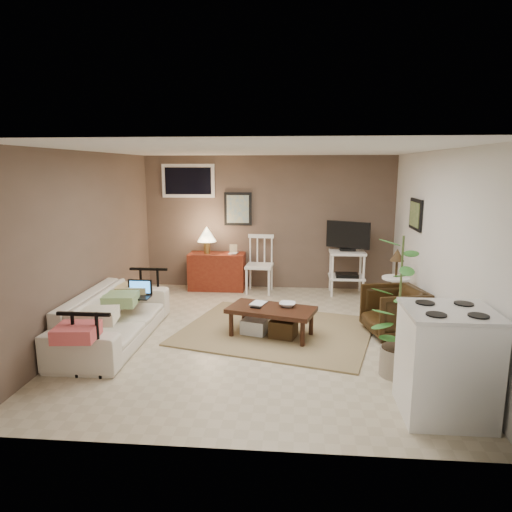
# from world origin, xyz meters

# --- Properties ---
(floor) EXTENTS (5.00, 5.00, 0.00)m
(floor) POSITION_xyz_m (0.00, 0.00, 0.00)
(floor) COLOR #C1B293
(floor) RESTS_ON ground
(art_back) EXTENTS (0.50, 0.03, 0.60)m
(art_back) POSITION_xyz_m (-0.55, 2.48, 1.45)
(art_back) COLOR black
(art_right) EXTENTS (0.03, 0.60, 0.45)m
(art_right) POSITION_xyz_m (2.23, 1.05, 1.52)
(art_right) COLOR black
(window) EXTENTS (0.96, 0.03, 0.60)m
(window) POSITION_xyz_m (-1.45, 2.48, 1.95)
(window) COLOR white
(rug) EXTENTS (2.87, 2.53, 0.02)m
(rug) POSITION_xyz_m (0.25, 0.16, 0.01)
(rug) COLOR #8C7451
(rug) RESTS_ON floor
(coffee_table) EXTENTS (1.22, 0.86, 0.42)m
(coffee_table) POSITION_xyz_m (0.19, -0.04, 0.23)
(coffee_table) COLOR #34150E
(coffee_table) RESTS_ON floor
(sofa) EXTENTS (0.63, 2.16, 0.84)m
(sofa) POSITION_xyz_m (-1.80, -0.34, 0.42)
(sofa) COLOR beige
(sofa) RESTS_ON floor
(sofa_pillows) EXTENTS (0.41, 2.05, 0.15)m
(sofa_pillows) POSITION_xyz_m (-1.75, -0.58, 0.52)
(sofa_pillows) COLOR beige
(sofa_pillows) RESTS_ON sofa
(sofa_end_rails) EXTENTS (0.58, 2.16, 0.73)m
(sofa_end_rails) POSITION_xyz_m (-1.68, -0.34, 0.36)
(sofa_end_rails) COLOR black
(sofa_end_rails) RESTS_ON floor
(laptop) EXTENTS (0.33, 0.24, 0.23)m
(laptop) POSITION_xyz_m (-1.59, 0.04, 0.55)
(laptop) COLOR black
(laptop) RESTS_ON sofa
(red_console) EXTENTS (1.00, 0.45, 1.16)m
(red_console) POSITION_xyz_m (-0.93, 2.26, 0.40)
(red_console) COLOR maroon
(red_console) RESTS_ON floor
(spindle_chair) EXTENTS (0.49, 0.49, 1.01)m
(spindle_chair) POSITION_xyz_m (-0.13, 2.14, 0.48)
(spindle_chair) COLOR white
(spindle_chair) RESTS_ON floor
(tv_stand) EXTENTS (0.71, 0.49, 1.28)m
(tv_stand) POSITION_xyz_m (1.39, 2.13, 0.68)
(tv_stand) COLOR white
(tv_stand) RESTS_ON floor
(side_table) EXTENTS (0.39, 0.39, 1.05)m
(side_table) POSITION_xyz_m (1.95, 0.83, 0.65)
(side_table) COLOR white
(side_table) RESTS_ON floor
(armchair) EXTENTS (0.79, 0.82, 0.71)m
(armchair) POSITION_xyz_m (1.80, 0.16, 0.36)
(armchair) COLOR black
(armchair) RESTS_ON floor
(potted_plant) EXTENTS (0.38, 0.38, 1.53)m
(potted_plant) POSITION_xyz_m (1.58, -1.05, 0.82)
(potted_plant) COLOR gray
(potted_plant) RESTS_ON floor
(stove) EXTENTS (0.76, 0.71, 1.00)m
(stove) POSITION_xyz_m (1.83, -1.81, 0.49)
(stove) COLOR white
(stove) RESTS_ON floor
(bowl) EXTENTS (0.22, 0.08, 0.22)m
(bowl) POSITION_xyz_m (0.40, 0.04, 0.51)
(bowl) COLOR #34150E
(bowl) RESTS_ON coffee_table
(book_table) EXTENTS (0.18, 0.07, 0.25)m
(book_table) POSITION_xyz_m (-0.07, 0.14, 0.52)
(book_table) COLOR #34150E
(book_table) RESTS_ON coffee_table
(book_console) EXTENTS (0.15, 0.04, 0.20)m
(book_console) POSITION_xyz_m (-0.68, 2.27, 0.77)
(book_console) COLOR #34150E
(book_console) RESTS_ON red_console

